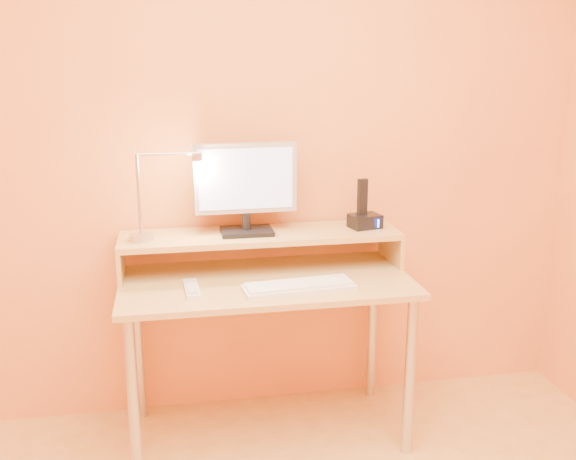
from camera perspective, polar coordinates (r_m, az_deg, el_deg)
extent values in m
cube|color=#F69947|center=(2.88, -2.98, 7.76)|extent=(3.00, 0.04, 2.50)
cylinder|color=silver|center=(2.60, -13.46, -14.56)|extent=(0.04, 0.04, 0.69)
cylinder|color=silver|center=(2.75, 10.65, -12.62)|extent=(0.04, 0.04, 0.69)
cylinder|color=silver|center=(3.04, -13.04, -9.96)|extent=(0.04, 0.04, 0.69)
cylinder|color=silver|center=(3.18, 7.41, -8.60)|extent=(0.04, 0.04, 0.69)
cube|color=tan|center=(2.70, -1.92, -4.59)|extent=(1.20, 0.60, 0.02)
cube|color=tan|center=(2.80, -14.48, -2.63)|extent=(0.02, 0.30, 0.14)
cube|color=tan|center=(2.95, 9.04, -1.42)|extent=(0.02, 0.30, 0.14)
cube|color=tan|center=(2.79, -2.41, -0.48)|extent=(1.20, 0.30, 0.02)
cube|color=black|center=(2.78, -3.66, -0.11)|extent=(0.22, 0.16, 0.02)
cylinder|color=black|center=(2.77, -3.67, 0.77)|extent=(0.04, 0.04, 0.07)
cube|color=#B0B0B5|center=(2.74, -3.76, 4.58)|extent=(0.43, 0.04, 0.30)
cube|color=black|center=(2.76, -3.82, 4.66)|extent=(0.39, 0.02, 0.25)
cube|color=#BDD2FE|center=(2.72, -3.71, 4.51)|extent=(0.39, 0.01, 0.26)
cylinder|color=silver|center=(2.73, -12.78, -0.64)|extent=(0.10, 0.10, 0.02)
cylinder|color=silver|center=(2.69, -13.00, 3.01)|extent=(0.01, 0.01, 0.33)
cylinder|color=silver|center=(2.66, -10.61, 6.61)|extent=(0.24, 0.01, 0.01)
cylinder|color=silver|center=(2.67, -8.00, 6.41)|extent=(0.04, 0.04, 0.03)
cylinder|color=#FFEAC6|center=(2.67, -7.99, 6.07)|extent=(0.03, 0.03, 0.00)
cube|color=black|center=(2.88, 6.79, 0.79)|extent=(0.15, 0.13, 0.06)
cube|color=black|center=(2.85, 6.56, 2.92)|extent=(0.04, 0.03, 0.16)
cube|color=#166EF5|center=(2.85, 7.95, 0.58)|extent=(0.01, 0.00, 0.04)
cube|color=silver|center=(2.56, 0.98, -5.12)|extent=(0.45, 0.18, 0.02)
ellipsoid|color=white|center=(2.62, 4.32, -4.51)|extent=(0.07, 0.11, 0.04)
cube|color=silver|center=(2.58, -8.47, -5.16)|extent=(0.06, 0.20, 0.02)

